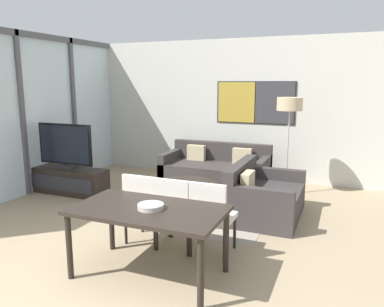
{
  "coord_description": "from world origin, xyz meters",
  "views": [
    {
      "loc": [
        2.14,
        -2.16,
        1.96
      ],
      "look_at": [
        0.14,
        2.68,
        0.95
      ],
      "focal_mm": 35.0,
      "sensor_mm": 36.0,
      "label": 1
    }
  ],
  "objects_px": {
    "dining_chair_centre": "(176,209)",
    "sofa_side": "(261,199)",
    "coffee_table": "(186,189)",
    "dining_chair_right": "(211,214)",
    "dining_table": "(148,215)",
    "fruit_bowl": "(151,206)",
    "floor_lamp": "(290,110)",
    "tv_console": "(67,180)",
    "dining_chair_left": "(145,204)",
    "sofa_main": "(216,171)",
    "television": "(65,146)"
  },
  "relations": [
    {
      "from": "dining_table",
      "to": "dining_chair_right",
      "type": "distance_m",
      "value": 0.8
    },
    {
      "from": "sofa_main",
      "to": "sofa_side",
      "type": "height_order",
      "value": "same"
    },
    {
      "from": "dining_chair_right",
      "to": "fruit_bowl",
      "type": "bearing_deg",
      "value": -120.37
    },
    {
      "from": "coffee_table",
      "to": "dining_chair_left",
      "type": "bearing_deg",
      "value": -87.82
    },
    {
      "from": "sofa_main",
      "to": "coffee_table",
      "type": "height_order",
      "value": "sofa_main"
    },
    {
      "from": "tv_console",
      "to": "dining_chair_left",
      "type": "xyz_separation_m",
      "value": [
        2.33,
        -1.32,
        0.27
      ]
    },
    {
      "from": "tv_console",
      "to": "dining_chair_left",
      "type": "distance_m",
      "value": 2.69
    },
    {
      "from": "sofa_side",
      "to": "fruit_bowl",
      "type": "xyz_separation_m",
      "value": [
        -0.65,
        -2.15,
        0.48
      ]
    },
    {
      "from": "dining_chair_right",
      "to": "tv_console",
      "type": "bearing_deg",
      "value": 157.42
    },
    {
      "from": "sofa_main",
      "to": "fruit_bowl",
      "type": "xyz_separation_m",
      "value": [
        0.52,
        -3.54,
        0.48
      ]
    },
    {
      "from": "dining_chair_right",
      "to": "dining_table",
      "type": "bearing_deg",
      "value": -123.03
    },
    {
      "from": "television",
      "to": "dining_table",
      "type": "relative_size",
      "value": 0.73
    },
    {
      "from": "dining_chair_centre",
      "to": "sofa_side",
      "type": "bearing_deg",
      "value": 65.11
    },
    {
      "from": "television",
      "to": "coffee_table",
      "type": "relative_size",
      "value": 1.13
    },
    {
      "from": "floor_lamp",
      "to": "tv_console",
      "type": "bearing_deg",
      "value": -159.14
    },
    {
      "from": "dining_table",
      "to": "fruit_bowl",
      "type": "bearing_deg",
      "value": -18.02
    },
    {
      "from": "dining_chair_right",
      "to": "fruit_bowl",
      "type": "distance_m",
      "value": 0.82
    },
    {
      "from": "tv_console",
      "to": "fruit_bowl",
      "type": "distance_m",
      "value": 3.48
    },
    {
      "from": "television",
      "to": "sofa_main",
      "type": "bearing_deg",
      "value": 34.06
    },
    {
      "from": "dining_chair_right",
      "to": "fruit_bowl",
      "type": "xyz_separation_m",
      "value": [
        -0.4,
        -0.68,
        0.25
      ]
    },
    {
      "from": "coffee_table",
      "to": "television",
      "type": "bearing_deg",
      "value": -178.37
    },
    {
      "from": "sofa_main",
      "to": "coffee_table",
      "type": "distance_m",
      "value": 1.48
    },
    {
      "from": "dining_table",
      "to": "television",
      "type": "bearing_deg",
      "value": 144.2
    },
    {
      "from": "dining_table",
      "to": "dining_chair_right",
      "type": "bearing_deg",
      "value": 56.97
    },
    {
      "from": "coffee_table",
      "to": "floor_lamp",
      "type": "bearing_deg",
      "value": 44.39
    },
    {
      "from": "sofa_side",
      "to": "dining_chair_right",
      "type": "xyz_separation_m",
      "value": [
        -0.25,
        -1.48,
        0.23
      ]
    },
    {
      "from": "sofa_main",
      "to": "dining_table",
      "type": "distance_m",
      "value": 3.59
    },
    {
      "from": "sofa_side",
      "to": "coffee_table",
      "type": "xyz_separation_m",
      "value": [
        -1.17,
        -0.08,
        0.03
      ]
    },
    {
      "from": "dining_table",
      "to": "floor_lamp",
      "type": "bearing_deg",
      "value": 75.7
    },
    {
      "from": "tv_console",
      "to": "dining_chair_centre",
      "type": "height_order",
      "value": "dining_chair_centre"
    },
    {
      "from": "dining_chair_left",
      "to": "fruit_bowl",
      "type": "relative_size",
      "value": 3.33
    },
    {
      "from": "coffee_table",
      "to": "dining_chair_centre",
      "type": "bearing_deg",
      "value": -70.85
    },
    {
      "from": "dining_chair_centre",
      "to": "dining_chair_right",
      "type": "height_order",
      "value": "same"
    },
    {
      "from": "tv_console",
      "to": "sofa_main",
      "type": "relative_size",
      "value": 0.76
    },
    {
      "from": "dining_chair_centre",
      "to": "dining_chair_right",
      "type": "relative_size",
      "value": 1.0
    },
    {
      "from": "dining_chair_left",
      "to": "tv_console",
      "type": "bearing_deg",
      "value": 150.53
    },
    {
      "from": "sofa_main",
      "to": "floor_lamp",
      "type": "distance_m",
      "value": 1.83
    },
    {
      "from": "dining_chair_left",
      "to": "dining_chair_right",
      "type": "xyz_separation_m",
      "value": [
        0.86,
        -0.01,
        0.0
      ]
    },
    {
      "from": "dining_chair_left",
      "to": "floor_lamp",
      "type": "distance_m",
      "value": 3.15
    },
    {
      "from": "sofa_side",
      "to": "dining_chair_left",
      "type": "xyz_separation_m",
      "value": [
        -1.12,
        -1.47,
        0.23
      ]
    },
    {
      "from": "tv_console",
      "to": "television",
      "type": "relative_size",
      "value": 1.36
    },
    {
      "from": "sofa_main",
      "to": "floor_lamp",
      "type": "bearing_deg",
      "value": -6.83
    },
    {
      "from": "dining_chair_centre",
      "to": "dining_table",
      "type": "bearing_deg",
      "value": -90.0
    },
    {
      "from": "television",
      "to": "sofa_side",
      "type": "xyz_separation_m",
      "value": [
        3.45,
        0.15,
        -0.58
      ]
    },
    {
      "from": "coffee_table",
      "to": "dining_chair_right",
      "type": "xyz_separation_m",
      "value": [
        0.92,
        -1.39,
        0.2
      ]
    },
    {
      "from": "dining_chair_left",
      "to": "dining_chair_right",
      "type": "distance_m",
      "value": 0.86
    },
    {
      "from": "fruit_bowl",
      "to": "dining_chair_left",
      "type": "bearing_deg",
      "value": 124.25
    },
    {
      "from": "coffee_table",
      "to": "dining_table",
      "type": "xyz_separation_m",
      "value": [
        0.48,
        -2.06,
        0.34
      ]
    },
    {
      "from": "television",
      "to": "sofa_side",
      "type": "bearing_deg",
      "value": 2.45
    },
    {
      "from": "dining_chair_left",
      "to": "dining_chair_right",
      "type": "relative_size",
      "value": 1.0
    }
  ]
}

